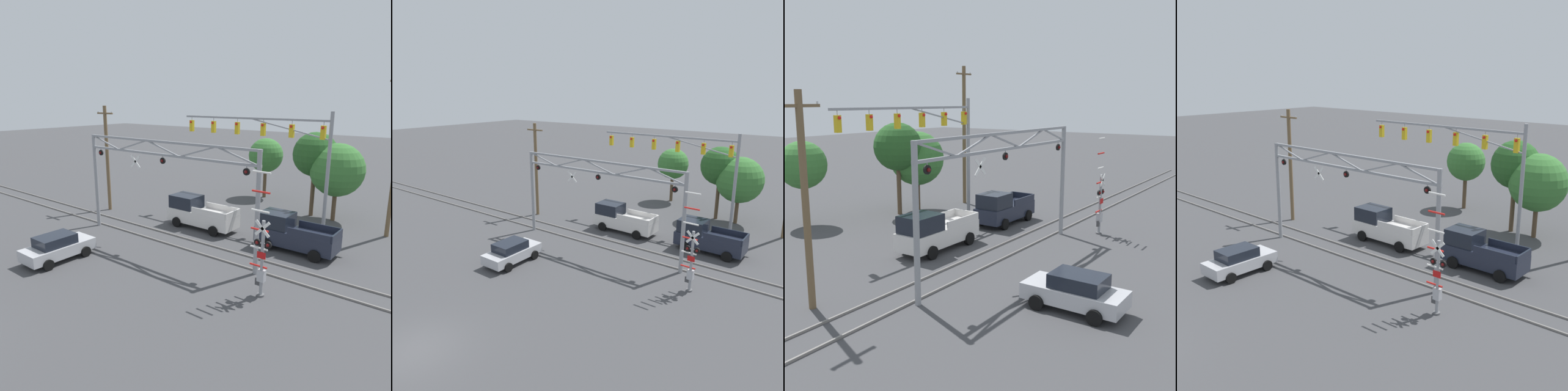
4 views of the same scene
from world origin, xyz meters
TOP-DOWN VIEW (x-y plane):
  - rail_track_near at (0.00, 14.70)m, footprint 80.00×0.08m
  - rail_track_far at (0.00, 16.14)m, footprint 80.00×0.08m
  - crossing_gantry at (-0.01, 14.42)m, footprint 13.41×0.28m
  - crossing_signal_mast at (7.93, 12.48)m, footprint 1.10×0.35m
  - traffic_signal_span at (3.93, 22.13)m, footprint 11.91×0.39m
  - pickup_truck_lead at (-0.51, 18.64)m, footprint 5.28×2.08m
  - pickup_truck_following at (6.66, 18.74)m, footprint 4.91×2.08m
  - sedan_waiting at (-3.37, 8.98)m, footprint 2.00×4.04m
  - utility_pole_left at (-9.25, 17.66)m, footprint 1.80×0.28m
  - background_tree_beyond_span at (4.82, 26.50)m, footprint 3.45×3.45m
  - background_tree_far_left_verge at (6.63, 26.33)m, footprint 4.01×4.01m
  - background_tree_far_right_verge at (-1.00, 29.50)m, footprint 3.17×3.17m

SIDE VIEW (x-z plane):
  - rail_track_near at x=0.00m, z-range 0.00..0.10m
  - rail_track_far at x=0.00m, z-range 0.00..0.10m
  - sedan_waiting at x=-3.37m, z-range 0.01..1.53m
  - pickup_truck_following at x=6.66m, z-range -0.06..2.18m
  - pickup_truck_lead at x=-0.51m, z-range -0.06..2.18m
  - crossing_signal_mast at x=7.93m, z-range -0.99..5.01m
  - background_tree_far_left_verge at x=6.63m, z-range 0.96..6.91m
  - background_tree_far_right_verge at x=-1.00m, z-range 1.19..6.80m
  - utility_pole_left at x=-9.25m, z-range 0.14..8.73m
  - crossing_gantry at x=-0.01m, z-range 1.24..7.92m
  - background_tree_beyond_span at x=4.82m, z-range 1.58..8.25m
  - traffic_signal_span at x=3.93m, z-range 1.86..10.20m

